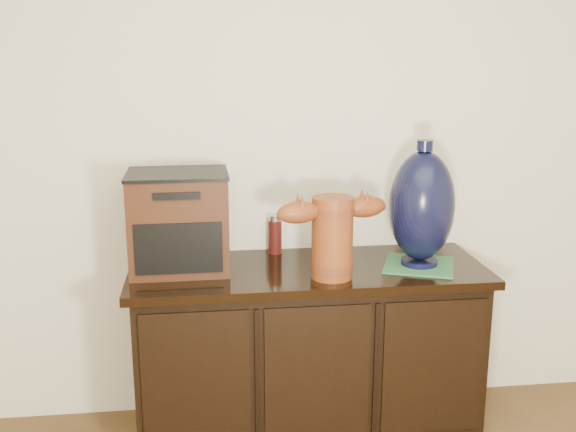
{
  "coord_description": "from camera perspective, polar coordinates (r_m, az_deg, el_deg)",
  "views": [
    {
      "loc": [
        -0.41,
        -0.38,
        1.63
      ],
      "look_at": [
        -0.09,
        2.18,
        0.99
      ],
      "focal_mm": 42.0,
      "sensor_mm": 36.0,
      "label": 1
    }
  ],
  "objects": [
    {
      "name": "sideboard",
      "position": [
        2.92,
        1.65,
        -11.22
      ],
      "size": [
        1.46,
        0.56,
        0.75
      ],
      "color": "black",
      "rests_on": "ground"
    },
    {
      "name": "terracotta_vessel",
      "position": [
        2.61,
        3.77,
        -1.41
      ],
      "size": [
        0.46,
        0.2,
        0.32
      ],
      "rotation": [
        0.0,
        0.0,
        0.22
      ],
      "color": "brown",
      "rests_on": "sideboard"
    },
    {
      "name": "tv_radio",
      "position": [
        2.74,
        -9.22,
        -0.46
      ],
      "size": [
        0.4,
        0.33,
        0.4
      ],
      "rotation": [
        0.0,
        0.0,
        0.01
      ],
      "color": "#381B0E",
      "rests_on": "sideboard"
    },
    {
      "name": "green_mat",
      "position": [
        2.84,
        11.03,
        -4.11
      ],
      "size": [
        0.36,
        0.36,
        0.01
      ],
      "primitive_type": "cube",
      "rotation": [
        0.0,
        0.0,
        -0.37
      ],
      "color": "#2D653C",
      "rests_on": "sideboard"
    },
    {
      "name": "lamp_base",
      "position": [
        2.78,
        11.26,
        0.78
      ],
      "size": [
        0.34,
        0.34,
        0.51
      ],
      "rotation": [
        0.0,
        0.0,
        -0.37
      ],
      "color": "black",
      "rests_on": "green_mat"
    },
    {
      "name": "spray_can",
      "position": [
        2.94,
        -1.11,
        -1.58
      ],
      "size": [
        0.06,
        0.06,
        0.17
      ],
      "color": "#601310",
      "rests_on": "sideboard"
    }
  ]
}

